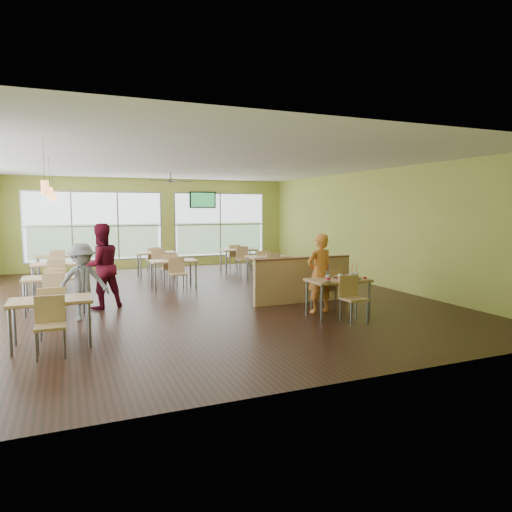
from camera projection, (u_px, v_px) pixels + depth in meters
name	position (u px, v px, depth m)	size (l,w,h in m)	color
room	(199.00, 231.00, 10.91)	(12.00, 12.04, 3.20)	black
window_bays	(77.00, 232.00, 12.74)	(9.24, 10.24, 2.38)	white
main_table	(338.00, 285.00, 9.03)	(1.22, 1.52, 0.87)	tan
half_wall_divider	(303.00, 280.00, 10.37)	(2.40, 0.14, 1.04)	tan
dining_tables	(144.00, 265.00, 12.18)	(6.92, 8.72, 0.87)	tan
pendant_lights	(52.00, 194.00, 10.22)	(0.11, 7.31, 0.86)	#2D2119
ceiling_fan	(171.00, 181.00, 13.53)	(1.25, 1.25, 0.29)	#2D2119
tv_backwall	(203.00, 200.00, 16.93)	(1.00, 0.07, 0.60)	black
man_plaid	(320.00, 273.00, 9.34)	(0.59, 0.39, 1.63)	orange
patron_maroon	(101.00, 266.00, 9.70)	(0.89, 0.69, 1.83)	#590D1D
patron_grey	(83.00, 282.00, 8.71)	(0.96, 0.55, 1.48)	slate
cup_blue	(328.00, 278.00, 8.65)	(0.10, 0.10, 0.35)	white
cup_yellow	(340.00, 277.00, 8.77)	(0.10, 0.10, 0.35)	white
cup_red_near	(352.00, 276.00, 8.84)	(0.11, 0.11, 0.38)	white
cup_red_far	(356.00, 275.00, 9.11)	(0.08, 0.08, 0.31)	white
food_basket	(349.00, 276.00, 9.29)	(0.21, 0.21, 0.05)	black
ketchup_cup	(365.00, 278.00, 9.08)	(0.07, 0.07, 0.03)	#A0070B
wrapper_left	(327.00, 281.00, 8.62)	(0.15, 0.13, 0.04)	#A3774E
wrapper_mid	(338.00, 276.00, 9.21)	(0.22, 0.19, 0.05)	#A3774E
wrapper_right	(358.00, 278.00, 8.96)	(0.14, 0.12, 0.03)	#A3774E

